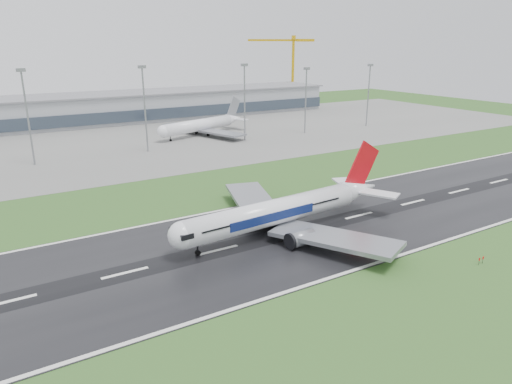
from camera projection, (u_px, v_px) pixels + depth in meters
ground at (359, 216)px, 117.84m from camera, size 520.00×520.00×0.00m
runway at (359, 216)px, 117.83m from camera, size 400.00×45.00×0.10m
apron at (175, 136)px, 219.69m from camera, size 400.00×130.00×0.08m
terminal at (136, 107)px, 266.30m from camera, size 240.00×36.00×15.00m
main_airliner at (287, 194)px, 106.09m from camera, size 63.57×60.94×17.60m
parked_airliner at (201, 119)px, 220.00m from camera, size 67.30×64.95×15.85m
tower_crane at (293, 70)px, 333.45m from camera, size 46.67×18.02×47.49m
floodmast_1 at (28, 120)px, 162.70m from camera, size 0.64×0.64×32.79m
floodmast_2 at (145, 111)px, 183.56m from camera, size 0.64×0.64×32.87m
floodmast_3 at (245, 104)px, 206.11m from camera, size 0.64×0.64×32.62m
floodmast_4 at (306, 102)px, 223.26m from camera, size 0.64×0.64×30.22m
floodmast_5 at (368, 97)px, 243.40m from camera, size 0.64×0.64×30.93m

